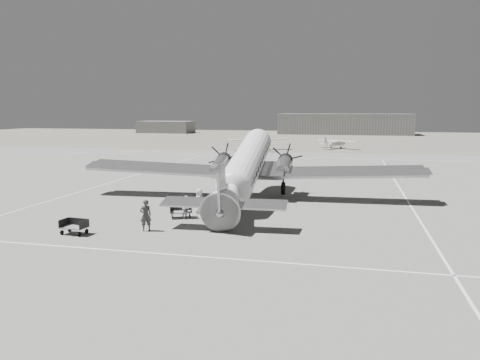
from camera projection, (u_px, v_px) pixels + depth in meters
name	position (u px, v px, depth m)	size (l,w,h in m)	color
ground	(260.00, 206.00, 38.20)	(260.00, 260.00, 0.00)	slate
taxi_line_near	(210.00, 257.00, 24.72)	(60.00, 0.15, 0.01)	silver
taxi_line_right	(415.00, 213.00, 35.48)	(0.15, 80.00, 0.01)	silver
taxi_line_left	(118.00, 180.00, 51.91)	(0.15, 60.00, 0.01)	silver
taxi_line_horizon	(306.00, 158.00, 76.70)	(90.00, 0.15, 0.01)	silver
grass_infield	(324.00, 138.00, 129.65)	(260.00, 90.00, 0.01)	#5D5A4E
hangar_main	(344.00, 124.00, 152.09)	(42.00, 14.00, 6.60)	slate
shed_secondary	(166.00, 127.00, 161.09)	(18.00, 10.00, 4.00)	#606060
dc3_airliner	(245.00, 168.00, 39.12)	(30.39, 21.09, 5.79)	#A9A9AB
light_plane_left	(259.00, 144.00, 91.36)	(11.81, 9.59, 2.45)	silver
light_plane_right	(335.00, 144.00, 94.46)	(9.26, 7.51, 1.92)	silver
baggage_cart_near	(181.00, 212.00, 33.78)	(1.64, 1.16, 0.93)	#606060
baggage_cart_far	(74.00, 227.00, 29.31)	(1.67, 1.18, 0.94)	#606060
ground_crew	(146.00, 215.00, 30.06)	(0.75, 0.49, 2.06)	#303030
ramp_agent	(187.00, 207.00, 33.55)	(0.81, 0.63, 1.67)	silver
passenger	(199.00, 201.00, 35.32)	(0.91, 0.59, 1.85)	#BBBBB8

